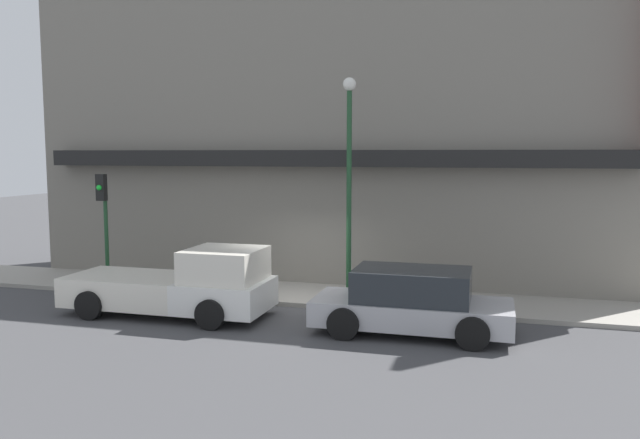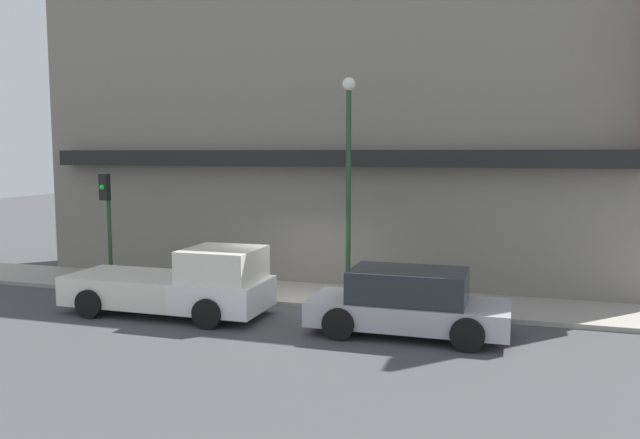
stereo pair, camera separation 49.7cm
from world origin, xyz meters
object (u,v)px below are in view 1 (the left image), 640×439
street_lamp (349,165)px  traffic_light (104,209)px  pickup_truck (181,285)px  fire_hydrant (440,294)px  parked_car (412,302)px

street_lamp → traffic_light: 7.67m
pickup_truck → street_lamp: street_lamp is taller
fire_hydrant → pickup_truck: bearing=-158.7°
street_lamp → traffic_light: (-7.54, -0.28, -1.38)m
parked_car → traffic_light: traffic_light is taller
parked_car → traffic_light: size_ratio=1.33×
parked_car → traffic_light: bearing=170.1°
traffic_light → pickup_truck: bearing=-29.1°
fire_hydrant → traffic_light: size_ratio=0.17×
parked_car → street_lamp: (-2.04, 2.30, 3.14)m
fire_hydrant → traffic_light: bearing=-177.3°
pickup_truck → street_lamp: bearing=32.6°
pickup_truck → fire_hydrant: (6.40, 2.49, -0.38)m
fire_hydrant → street_lamp: 4.28m
parked_car → fire_hydrant: parked_car is taller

